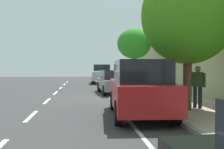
# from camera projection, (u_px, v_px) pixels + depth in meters

# --- Properties ---
(ground) EXTENTS (61.24, 61.24, 0.00)m
(ground) POSITION_uv_depth(u_px,v_px,m) (104.00, 97.00, 15.37)
(ground) COLOR #353535
(sidewalk) EXTENTS (3.19, 38.27, 0.12)m
(sidewalk) POSITION_uv_depth(u_px,v_px,m) (164.00, 96.00, 15.73)
(sidewalk) COLOR tan
(sidewalk) RESTS_ON ground
(curb_edge) EXTENTS (0.16, 38.27, 0.12)m
(curb_edge) POSITION_uv_depth(u_px,v_px,m) (135.00, 96.00, 15.55)
(curb_edge) COLOR gray
(curb_edge) RESTS_ON ground
(lane_stripe_centre) EXTENTS (0.14, 35.80, 0.01)m
(lane_stripe_centre) POSITION_uv_depth(u_px,v_px,m) (47.00, 101.00, 13.83)
(lane_stripe_centre) COLOR white
(lane_stripe_centre) RESTS_ON ground
(lane_stripe_bike_edge) EXTENTS (0.12, 38.27, 0.01)m
(lane_stripe_bike_edge) POSITION_uv_depth(u_px,v_px,m) (110.00, 97.00, 15.40)
(lane_stripe_bike_edge) COLOR white
(lane_stripe_bike_edge) RESTS_ON ground
(building_facade) EXTENTS (0.50, 38.27, 5.04)m
(building_facade) POSITION_uv_depth(u_px,v_px,m) (195.00, 53.00, 15.84)
(building_facade) COLOR gray
(building_facade) RESTS_ON ground
(parked_suv_red_second) EXTENTS (2.17, 4.80, 1.99)m
(parked_suv_red_second) POSITION_uv_depth(u_px,v_px,m) (140.00, 87.00, 9.61)
(parked_suv_red_second) COLOR maroon
(parked_suv_red_second) RESTS_ON ground
(parked_sedan_grey_mid) EXTENTS (2.04, 4.50, 1.52)m
(parked_sedan_grey_mid) POSITION_uv_depth(u_px,v_px,m) (114.00, 82.00, 17.70)
(parked_sedan_grey_mid) COLOR slate
(parked_sedan_grey_mid) RESTS_ON ground
(parked_pickup_silver_far) EXTENTS (2.28, 5.41, 1.95)m
(parked_pickup_silver_far) POSITION_uv_depth(u_px,v_px,m) (102.00, 74.00, 28.46)
(parked_pickup_silver_far) COLOR #B7BABF
(parked_pickup_silver_far) RESTS_ON ground
(bicycle_at_curb) EXTENTS (1.61, 0.71, 0.73)m
(bicycle_at_curb) POSITION_uv_depth(u_px,v_px,m) (115.00, 84.00, 21.56)
(bicycle_at_curb) COLOR black
(bicycle_at_curb) RESTS_ON ground
(cyclist_with_backpack) EXTENTS (0.49, 0.60, 1.61)m
(cyclist_with_backpack) POSITION_uv_depth(u_px,v_px,m) (118.00, 76.00, 21.13)
(cyclist_with_backpack) COLOR #C6B284
(cyclist_with_backpack) RESTS_ON ground
(street_tree_mid_block) EXTENTS (3.55, 3.55, 5.46)m
(street_tree_mid_block) POSITION_uv_depth(u_px,v_px,m) (188.00, 15.00, 10.31)
(street_tree_mid_block) COLOR brown
(street_tree_mid_block) RESTS_ON sidewalk
(street_tree_far_end) EXTENTS (2.65, 2.65, 4.64)m
(street_tree_far_end) POSITION_uv_depth(u_px,v_px,m) (134.00, 44.00, 21.34)
(street_tree_far_end) COLOR #4E3B20
(street_tree_far_end) RESTS_ON sidewalk
(pedestrian_on_phone) EXTENTS (0.53, 0.40, 1.66)m
(pedestrian_on_phone) POSITION_uv_depth(u_px,v_px,m) (198.00, 84.00, 10.85)
(pedestrian_on_phone) COLOR black
(pedestrian_on_phone) RESTS_ON sidewalk
(fire_hydrant) EXTENTS (0.22, 0.22, 0.84)m
(fire_hydrant) POSITION_uv_depth(u_px,v_px,m) (152.00, 91.00, 13.45)
(fire_hydrant) COLOR red
(fire_hydrant) RESTS_ON sidewalk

